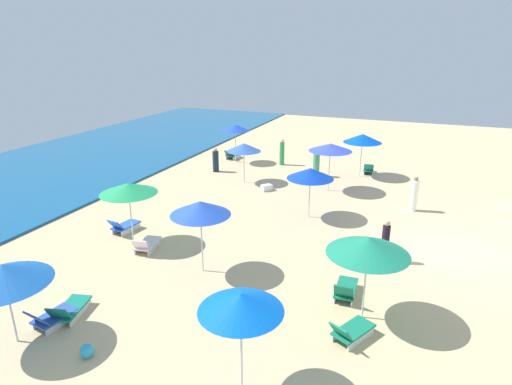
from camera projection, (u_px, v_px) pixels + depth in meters
ground_plane at (448, 250)px, 16.88m from camera, size 60.00×60.00×0.00m
ocean at (13, 182)px, 25.08m from camera, size 60.00×13.36×0.12m
umbrella_0 at (244, 147)px, 24.53m from camera, size 1.95×1.95×2.30m
umbrella_1 at (368, 246)px, 12.00m from camera, size 2.34×2.34×2.58m
lounge_chair_1_0 at (351, 331)px, 11.71m from camera, size 1.49×1.16×0.72m
lounge_chair_1_1 at (345, 290)px, 13.70m from camera, size 1.51×0.68×0.76m
umbrella_2 at (241, 303)px, 9.41m from camera, size 1.93×1.93×2.53m
umbrella_3 at (235, 128)px, 28.63m from camera, size 1.85×1.85×2.58m
lounge_chair_3_0 at (233, 155)px, 30.18m from camera, size 1.40×0.77×0.71m
umbrella_4 at (200, 208)px, 14.60m from camera, size 2.08×2.08×2.63m
umbrella_5 at (128, 188)px, 16.75m from camera, size 2.24×2.24×2.54m
lounge_chair_5_0 at (146, 244)px, 16.81m from camera, size 1.46×0.87×0.69m
lounge_chair_5_1 at (124, 226)px, 18.40m from camera, size 1.44×0.73×0.76m
umbrella_6 at (330, 147)px, 22.99m from camera, size 2.32×2.32×2.63m
umbrella_7 at (363, 138)px, 25.56m from camera, size 2.26×2.26×2.60m
lounge_chair_7_0 at (369, 169)px, 26.74m from camera, size 1.29×0.72×0.73m
umbrella_8 at (310, 173)px, 19.46m from camera, size 2.13×2.13×2.36m
umbrella_9 at (3, 274)px, 11.06m from camera, size 2.38×2.38×2.33m
lounge_chair_9_0 at (51, 318)px, 12.30m from camera, size 1.35×0.81×0.71m
lounge_chair_9_1 at (69, 310)px, 12.70m from camera, size 1.56×0.99×0.68m
beachgoer_0 at (282, 152)px, 28.53m from camera, size 0.44×0.44×1.76m
beachgoer_1 at (216, 161)px, 27.05m from camera, size 0.43×0.43×1.53m
beachgoer_2 at (316, 164)px, 26.07m from camera, size 0.56×0.56×1.65m
beachgoer_3 at (414, 195)px, 20.65m from camera, size 0.50×0.50×1.71m
beachgoer_4 at (385, 242)px, 15.82m from camera, size 0.40×0.40×1.63m
cooler_box_0 at (267, 188)px, 23.70m from camera, size 0.67×0.65×0.33m
beach_ball_1 at (87, 351)px, 11.08m from camera, size 0.37×0.37×0.37m
beach_ball_2 at (179, 216)px, 19.72m from camera, size 0.39×0.39×0.39m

